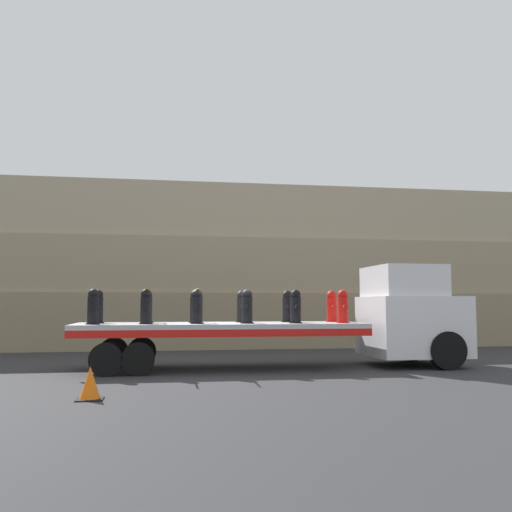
% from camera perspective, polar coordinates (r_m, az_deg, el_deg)
% --- Properties ---
extents(ground_plane, '(120.00, 120.00, 0.00)m').
position_cam_1_polar(ground_plane, '(16.50, -3.61, -11.22)').
color(ground_plane, '#2D2D30').
extents(rock_cliff, '(60.00, 3.30, 6.90)m').
position_cam_1_polar(rock_cliff, '(24.73, -5.44, -1.07)').
color(rock_cliff, gray).
rests_on(rock_cliff, ground_plane).
extents(truck_cab, '(2.69, 2.74, 2.98)m').
position_cam_1_polar(truck_cab, '(17.94, 15.47, -5.78)').
color(truck_cab, silver).
rests_on(truck_cab, ground_plane).
extents(flatbed_trailer, '(8.13, 2.61, 1.30)m').
position_cam_1_polar(flatbed_trailer, '(16.37, -5.74, -7.62)').
color(flatbed_trailer, '#B2B2B7').
rests_on(flatbed_trailer, ground_plane).
extents(fire_hydrant_black_near_0, '(0.37, 0.55, 0.95)m').
position_cam_1_polar(fire_hydrant_black_near_0, '(15.87, -15.98, -4.92)').
color(fire_hydrant_black_near_0, black).
rests_on(fire_hydrant_black_near_0, flatbed_trailer).
extents(fire_hydrant_black_far_0, '(0.37, 0.55, 0.95)m').
position_cam_1_polar(fire_hydrant_black_far_0, '(16.97, -15.54, -4.91)').
color(fire_hydrant_black_far_0, black).
rests_on(fire_hydrant_black_far_0, flatbed_trailer).
extents(fire_hydrant_black_near_1, '(0.37, 0.55, 0.95)m').
position_cam_1_polar(fire_hydrant_black_near_1, '(15.77, -10.95, -5.02)').
color(fire_hydrant_black_near_1, black).
rests_on(fire_hydrant_black_near_1, flatbed_trailer).
extents(fire_hydrant_black_far_1, '(0.37, 0.55, 0.95)m').
position_cam_1_polar(fire_hydrant_black_far_1, '(16.87, -10.84, -5.01)').
color(fire_hydrant_black_far_1, black).
rests_on(fire_hydrant_black_far_1, flatbed_trailer).
extents(fire_hydrant_black_near_2, '(0.37, 0.55, 0.95)m').
position_cam_1_polar(fire_hydrant_black_near_2, '(15.79, -5.90, -5.08)').
color(fire_hydrant_black_near_2, black).
rests_on(fire_hydrant_black_near_2, flatbed_trailer).
extents(fire_hydrant_black_far_2, '(0.37, 0.55, 0.95)m').
position_cam_1_polar(fire_hydrant_black_far_2, '(16.89, -6.11, -5.06)').
color(fire_hydrant_black_far_2, black).
rests_on(fire_hydrant_black_far_2, flatbed_trailer).
extents(fire_hydrant_black_near_3, '(0.37, 0.55, 0.95)m').
position_cam_1_polar(fire_hydrant_black_near_3, '(15.93, -0.89, -5.11)').
color(fire_hydrant_black_near_3, black).
rests_on(fire_hydrant_black_near_3, flatbed_trailer).
extents(fire_hydrant_black_far_3, '(0.37, 0.55, 0.95)m').
position_cam_1_polar(fire_hydrant_black_far_3, '(17.02, -1.43, -5.09)').
color(fire_hydrant_black_far_3, black).
rests_on(fire_hydrant_black_far_3, flatbed_trailer).
extents(fire_hydrant_black_near_4, '(0.37, 0.55, 0.95)m').
position_cam_1_polar(fire_hydrant_black_near_4, '(16.19, 3.99, -5.09)').
color(fire_hydrant_black_near_4, black).
rests_on(fire_hydrant_black_near_4, flatbed_trailer).
extents(fire_hydrant_black_far_4, '(0.37, 0.55, 0.95)m').
position_cam_1_polar(fire_hydrant_black_far_4, '(17.26, 3.15, -5.08)').
color(fire_hydrant_black_far_4, black).
rests_on(fire_hydrant_black_far_4, flatbed_trailer).
extents(fire_hydrant_red_near_5, '(0.37, 0.55, 0.95)m').
position_cam_1_polar(fire_hydrant_red_near_5, '(16.56, 8.69, -5.04)').
color(fire_hydrant_red_near_5, red).
rests_on(fire_hydrant_red_near_5, flatbed_trailer).
extents(fire_hydrant_red_far_5, '(0.37, 0.55, 0.95)m').
position_cam_1_polar(fire_hydrant_red_far_5, '(17.61, 7.58, -5.04)').
color(fire_hydrant_red_far_5, red).
rests_on(fire_hydrant_red_far_5, flatbed_trailer).
extents(cargo_strap_rear, '(0.05, 2.71, 0.01)m').
position_cam_1_polar(cargo_strap_rear, '(16.33, -10.86, -3.28)').
color(cargo_strap_rear, yellow).
rests_on(cargo_strap_rear, fire_hydrant_black_near_1).
extents(cargo_strap_middle, '(0.05, 2.71, 0.01)m').
position_cam_1_polar(cargo_strap_middle, '(16.35, -5.99, -3.35)').
color(cargo_strap_middle, yellow).
rests_on(cargo_strap_middle, fire_hydrant_black_near_2).
extents(traffic_cone, '(0.51, 0.51, 0.64)m').
position_cam_1_polar(traffic_cone, '(11.72, -16.26, -12.14)').
color(traffic_cone, black).
rests_on(traffic_cone, ground_plane).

